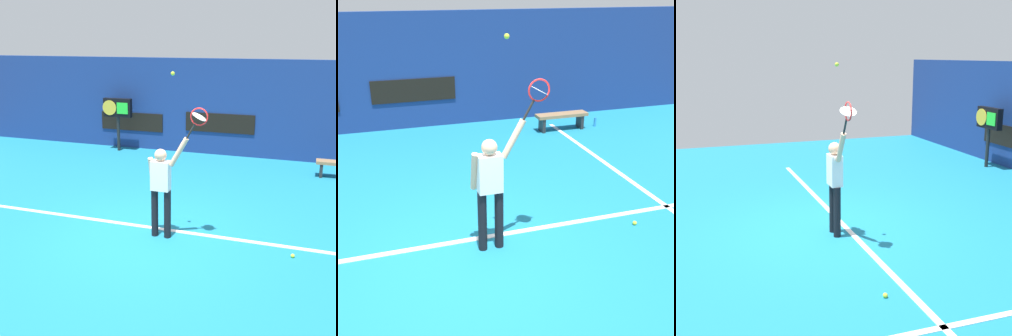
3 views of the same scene
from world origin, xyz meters
TOP-DOWN VIEW (x-y plane):
  - ground_plane at (0.00, 0.00)m, footprint 18.00×18.00m
  - back_wall at (0.00, 6.48)m, footprint 18.00×0.20m
  - sponsor_banner_center at (0.00, 6.36)m, footprint 2.20×0.03m
  - court_baseline at (0.00, 0.37)m, footprint 10.00×0.10m
  - court_sideline at (3.58, 2.00)m, footprint 0.10×7.00m
  - tennis_player at (0.30, 0.09)m, footprint 0.77×0.31m
  - tennis_racket at (0.97, 0.08)m, footprint 0.44×0.27m
  - tennis_ball at (0.53, 0.05)m, footprint 0.07×0.07m
  - court_bench at (3.66, 5.00)m, footprint 1.40×0.36m
  - water_bottle at (4.67, 5.00)m, footprint 0.07×0.07m
  - spare_ball at (2.69, 0.01)m, footprint 0.07×0.07m

SIDE VIEW (x-z plane):
  - ground_plane at x=0.00m, z-range 0.00..0.00m
  - court_baseline at x=0.00m, z-range 0.00..0.01m
  - court_sideline at x=3.58m, z-range 0.00..0.01m
  - spare_ball at x=2.69m, z-range 0.00..0.07m
  - water_bottle at x=4.67m, z-range 0.00..0.24m
  - court_bench at x=3.66m, z-range 0.11..0.56m
  - tennis_player at x=0.30m, z-range 0.04..1.98m
  - sponsor_banner_center at x=0.00m, z-range 0.73..1.33m
  - back_wall at x=0.00m, z-range 0.00..3.00m
  - tennis_racket at x=0.97m, z-range 1.97..2.58m
  - tennis_ball at x=0.53m, z-range 2.98..3.05m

